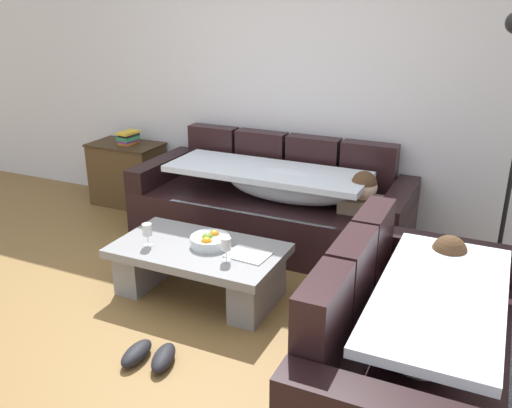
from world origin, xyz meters
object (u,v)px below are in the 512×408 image
floor_lamp (509,142)px  open_magazine (248,255)px  couch_near_window (415,347)px  fruit_bowl (210,241)px  pair_of_shoes (150,355)px  book_stack_on_cabinet (128,138)px  coffee_table (199,265)px  side_cabinet (128,174)px  wine_glass_near_right (226,245)px  wine_glass_near_left (147,231)px  couch_along_wall (275,205)px

floor_lamp → open_magazine: bearing=-147.6°
couch_near_window → fruit_bowl: bearing=70.3°
couch_near_window → pair_of_shoes: 1.51m
floor_lamp → book_stack_on_cabinet: bearing=174.1°
coffee_table → side_cabinet: size_ratio=1.67×
fruit_bowl → wine_glass_near_right: 0.28m
wine_glass_near_left → floor_lamp: 2.54m
floor_lamp → couch_near_window: bearing=-101.2°
couch_along_wall → pair_of_shoes: size_ratio=7.18×
wine_glass_near_right → fruit_bowl: bearing=143.2°
wine_glass_near_right → pair_of_shoes: (-0.15, -0.70, -0.45)m
coffee_table → book_stack_on_cabinet: 2.12m
side_cabinet → wine_glass_near_right: bearing=-37.0°
wine_glass_near_left → wine_glass_near_right: same height
wine_glass_near_left → couch_along_wall: bearing=69.8°
couch_near_window → wine_glass_near_right: couch_near_window is taller
couch_along_wall → floor_lamp: bearing=-4.1°
fruit_bowl → wine_glass_near_right: size_ratio=1.69×
pair_of_shoes → wine_glass_near_right: bearing=78.0°
couch_near_window → fruit_bowl: couch_near_window is taller
coffee_table → book_stack_on_cabinet: bearing=139.9°
floor_lamp → coffee_table: bearing=-152.6°
wine_glass_near_left → open_magazine: size_ratio=0.59×
floor_lamp → side_cabinet: bearing=174.3°
side_cabinet → open_magazine: bearing=-33.0°
book_stack_on_cabinet → floor_lamp: 3.49m
couch_along_wall → couch_near_window: bearing=-47.3°
side_cabinet → coffee_table: bearing=-39.2°
wine_glass_near_left → book_stack_on_cabinet: 1.93m
couch_near_window → wine_glass_near_left: 1.96m
wine_glass_near_right → book_stack_on_cabinet: book_stack_on_cabinet is taller
couch_along_wall → wine_glass_near_left: 1.32m
wine_glass_near_right → coffee_table: bearing=158.7°
couch_near_window → coffee_table: (-1.58, 0.49, -0.10)m
fruit_bowl → wine_glass_near_right: bearing=-36.8°
coffee_table → pair_of_shoes: bearing=-80.8°
couch_along_wall → floor_lamp: floor_lamp is taller
coffee_table → pair_of_shoes: size_ratio=3.64×
couch_near_window → wine_glass_near_left: bearing=79.3°
fruit_bowl → side_cabinet: side_cabinet is taller
couch_along_wall → coffee_table: couch_along_wall is taller
fruit_bowl → floor_lamp: 2.14m
couch_near_window → wine_glass_near_right: (-1.30, 0.38, 0.16)m
floor_lamp → pair_of_shoes: floor_lamp is taller
fruit_bowl → book_stack_on_cabinet: bearing=142.2°
open_magazine → book_stack_on_cabinet: bearing=150.4°
couch_along_wall → fruit_bowl: couch_along_wall is taller
wine_glass_near_left → pair_of_shoes: bearing=-55.7°
couch_along_wall → book_stack_on_cabinet: couch_along_wall is taller
book_stack_on_cabinet → side_cabinet: bearing=-171.9°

